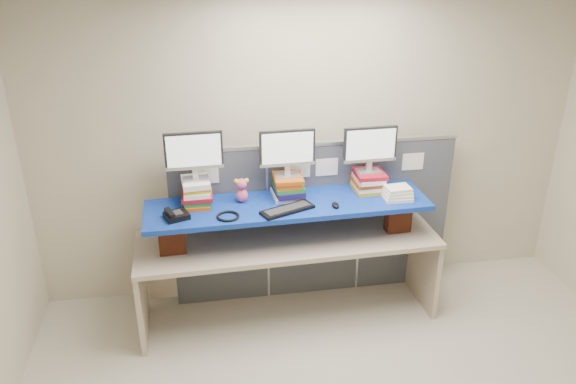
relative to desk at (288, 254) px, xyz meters
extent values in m
cube|color=beige|center=(0.30, -1.45, 0.77)|extent=(5.00, 4.00, 2.80)
cube|color=silver|center=(0.30, -1.45, 2.17)|extent=(5.00, 4.00, 0.01)
cube|color=#3F424A|center=(-0.57, 0.33, 0.12)|extent=(0.85, 0.05, 1.50)
cube|color=#3F424A|center=(0.30, 0.33, 0.12)|extent=(0.85, 0.05, 1.50)
cube|color=#3F424A|center=(1.16, 0.33, 0.12)|extent=(0.85, 0.05, 1.50)
cube|color=silver|center=(0.30, 0.33, 0.89)|extent=(2.60, 0.06, 0.03)
cube|color=white|center=(-0.65, 0.30, 0.67)|extent=(0.20, 0.00, 0.16)
cube|color=white|center=(0.15, 0.30, 0.67)|extent=(0.20, 0.00, 0.16)
cube|color=white|center=(0.40, 0.30, 0.67)|extent=(0.20, 0.00, 0.16)
cube|color=white|center=(1.20, 0.30, 0.67)|extent=(0.20, 0.00, 0.16)
cube|color=#BEAA91|center=(0.00, 0.00, 0.14)|extent=(2.61, 0.82, 0.04)
cube|color=#BEAA91|center=(-1.27, -0.03, -0.26)|extent=(0.06, 0.70, 0.74)
cube|color=#BEAA91|center=(1.27, 0.03, -0.26)|extent=(0.06, 0.70, 0.74)
cube|color=brown|center=(-0.97, -0.08, 0.30)|extent=(0.22, 0.12, 0.29)
cube|color=brown|center=(0.97, -0.02, 0.30)|extent=(0.22, 0.12, 0.29)
cube|color=navy|center=(0.00, 0.00, 0.47)|extent=(2.39, 0.66, 0.04)
cube|color=#B14C10|center=(-0.75, 0.09, 0.51)|extent=(0.22, 0.29, 0.03)
cube|color=#1C6B2F|center=(-0.75, 0.11, 0.54)|extent=(0.22, 0.29, 0.04)
cube|color=maroon|center=(-0.75, 0.10, 0.58)|extent=(0.25, 0.28, 0.04)
cube|color=white|center=(-0.75, 0.11, 0.62)|extent=(0.22, 0.29, 0.04)
cube|color=#BF931A|center=(-0.75, 0.11, 0.65)|extent=(0.24, 0.28, 0.03)
cube|color=white|center=(-0.75, 0.10, 0.69)|extent=(0.24, 0.29, 0.05)
cube|color=white|center=(0.01, 0.13, 0.51)|extent=(0.26, 0.29, 0.04)
cube|color=#191356|center=(0.02, 0.12, 0.55)|extent=(0.25, 0.30, 0.05)
cube|color=#1C6B2F|center=(0.02, 0.13, 0.59)|extent=(0.26, 0.29, 0.03)
cube|color=#B14C10|center=(0.01, 0.13, 0.63)|extent=(0.22, 0.29, 0.04)
cube|color=#B14C10|center=(0.02, 0.12, 0.67)|extent=(0.25, 0.28, 0.03)
cube|color=#BF931A|center=(0.73, 0.14, 0.51)|extent=(0.24, 0.28, 0.03)
cube|color=white|center=(0.74, 0.15, 0.54)|extent=(0.25, 0.29, 0.03)
cube|color=#B14C10|center=(0.73, 0.14, 0.58)|extent=(0.24, 0.28, 0.04)
cube|color=white|center=(0.73, 0.13, 0.61)|extent=(0.23, 0.29, 0.04)
cube|color=maroon|center=(0.74, 0.13, 0.65)|extent=(0.25, 0.28, 0.04)
cube|color=#B2B2B7|center=(-0.75, 0.10, 0.72)|extent=(0.21, 0.14, 0.01)
cube|color=#B2B2B7|center=(-0.75, 0.10, 0.77)|extent=(0.05, 0.04, 0.08)
cube|color=black|center=(-0.75, 0.10, 0.97)|extent=(0.47, 0.05, 0.31)
cube|color=silver|center=(-0.75, 0.08, 0.97)|extent=(0.43, 0.02, 0.27)
cube|color=#B2B2B7|center=(0.01, 0.12, 0.69)|extent=(0.21, 0.14, 0.01)
cube|color=#B2B2B7|center=(0.01, 0.12, 0.74)|extent=(0.05, 0.04, 0.08)
cube|color=black|center=(0.01, 0.12, 0.94)|extent=(0.47, 0.05, 0.31)
cube|color=silver|center=(0.01, 0.10, 0.94)|extent=(0.43, 0.02, 0.27)
cube|color=#B2B2B7|center=(0.73, 0.14, 0.68)|extent=(0.21, 0.14, 0.01)
cube|color=#B2B2B7|center=(0.73, 0.14, 0.72)|extent=(0.05, 0.04, 0.08)
cube|color=black|center=(0.73, 0.14, 0.92)|extent=(0.47, 0.05, 0.31)
cube|color=silver|center=(0.73, 0.12, 0.92)|extent=(0.43, 0.02, 0.27)
cube|color=black|center=(-0.03, -0.15, 0.51)|extent=(0.47, 0.31, 0.02)
cube|color=#2B2B2D|center=(-0.03, -0.15, 0.52)|extent=(0.40, 0.24, 0.00)
ellipsoid|color=black|center=(0.37, -0.14, 0.51)|extent=(0.06, 0.10, 0.03)
cube|color=black|center=(-0.92, -0.13, 0.52)|extent=(0.22, 0.21, 0.04)
cube|color=#2B2B2D|center=(-0.92, -0.13, 0.54)|extent=(0.11, 0.11, 0.01)
cube|color=black|center=(-0.97, -0.15, 0.55)|extent=(0.09, 0.16, 0.03)
torus|color=black|center=(-0.51, -0.18, 0.50)|extent=(0.21, 0.21, 0.02)
ellipsoid|color=#D4507D|center=(-0.38, 0.09, 0.55)|extent=(0.10, 0.09, 0.12)
sphere|color=#D4507D|center=(-0.38, 0.09, 0.66)|extent=(0.09, 0.09, 0.09)
sphere|color=yellow|center=(-0.42, 0.09, 0.68)|extent=(0.04, 0.04, 0.04)
sphere|color=yellow|center=(-0.33, 0.09, 0.68)|extent=(0.04, 0.04, 0.04)
cube|color=white|center=(0.93, -0.08, 0.51)|extent=(0.24, 0.19, 0.03)
cube|color=white|center=(0.93, -0.08, 0.54)|extent=(0.23, 0.18, 0.03)
cube|color=white|center=(0.93, -0.08, 0.56)|extent=(0.22, 0.17, 0.03)
cube|color=white|center=(0.93, -0.08, 0.59)|extent=(0.21, 0.16, 0.03)
camera|label=1|loc=(-0.71, -4.18, 2.51)|focal=35.00mm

